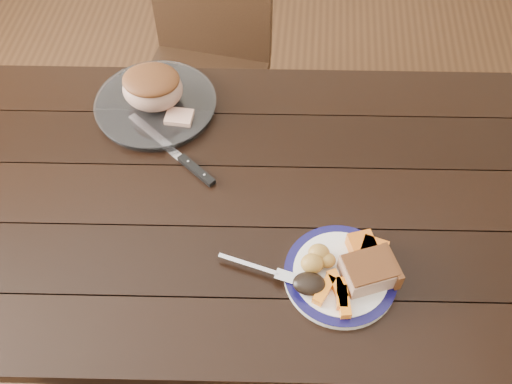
# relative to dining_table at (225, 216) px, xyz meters

# --- Properties ---
(ground) EXTENTS (4.00, 4.00, 0.00)m
(ground) POSITION_rel_dining_table_xyz_m (-0.00, 0.00, -0.66)
(ground) COLOR #472B16
(ground) RESTS_ON ground
(dining_table) EXTENTS (1.66, 1.01, 0.75)m
(dining_table) POSITION_rel_dining_table_xyz_m (0.00, 0.00, 0.00)
(dining_table) COLOR black
(dining_table) RESTS_ON ground
(chair_far) EXTENTS (0.48, 0.49, 0.93)m
(chair_far) POSITION_rel_dining_table_xyz_m (-0.17, 0.74, -0.13)
(chair_far) COLOR black
(chair_far) RESTS_ON ground
(dinner_plate) EXTENTS (0.25, 0.25, 0.02)m
(dinner_plate) POSITION_rel_dining_table_xyz_m (0.28, -0.20, 0.10)
(dinner_plate) COLOR white
(dinner_plate) RESTS_ON dining_table
(plate_rim) EXTENTS (0.25, 0.25, 0.02)m
(plate_rim) POSITION_rel_dining_table_xyz_m (0.28, -0.20, 0.11)
(plate_rim) COLOR #0F0C3F
(plate_rim) RESTS_ON dinner_plate
(serving_platter) EXTENTS (0.32, 0.32, 0.02)m
(serving_platter) POSITION_rel_dining_table_xyz_m (-0.22, 0.28, 0.10)
(serving_platter) COLOR white
(serving_platter) RESTS_ON dining_table
(pork_slice) EXTENTS (0.13, 0.12, 0.05)m
(pork_slice) POSITION_rel_dining_table_xyz_m (0.34, -0.20, 0.14)
(pork_slice) COLOR tan
(pork_slice) RESTS_ON dinner_plate
(roasted_potatoes) EXTENTS (0.08, 0.07, 0.04)m
(roasted_potatoes) POSITION_rel_dining_table_xyz_m (0.23, -0.18, 0.13)
(roasted_potatoes) COLOR gold
(roasted_potatoes) RESTS_ON dinner_plate
(carrot_batons) EXTENTS (0.08, 0.11, 0.02)m
(carrot_batons) POSITION_rel_dining_table_xyz_m (0.27, -0.25, 0.12)
(carrot_batons) COLOR orange
(carrot_batons) RESTS_ON dinner_plate
(pumpkin_wedges) EXTENTS (0.09, 0.07, 0.04)m
(pumpkin_wedges) POSITION_rel_dining_table_xyz_m (0.34, -0.14, 0.13)
(pumpkin_wedges) COLOR orange
(pumpkin_wedges) RESTS_ON dinner_plate
(dark_mushroom) EXTENTS (0.07, 0.05, 0.03)m
(dark_mushroom) POSITION_rel_dining_table_xyz_m (0.21, -0.24, 0.13)
(dark_mushroom) COLOR black
(dark_mushroom) RESTS_ON dinner_plate
(fork) EXTENTS (0.18, 0.06, 0.00)m
(fork) POSITION_rel_dining_table_xyz_m (0.11, -0.20, 0.11)
(fork) COLOR silver
(fork) RESTS_ON dinner_plate
(roast_joint) EXTENTS (0.16, 0.14, 0.10)m
(roast_joint) POSITION_rel_dining_table_xyz_m (-0.22, 0.28, 0.16)
(roast_joint) COLOR #A77A66
(roast_joint) RESTS_ON serving_platter
(cut_slice) EXTENTS (0.07, 0.06, 0.02)m
(cut_slice) POSITION_rel_dining_table_xyz_m (-0.14, 0.22, 0.12)
(cut_slice) COLOR tan
(cut_slice) RESTS_ON serving_platter
(carving_knife) EXTENTS (0.26, 0.22, 0.01)m
(carving_knife) POSITION_rel_dining_table_xyz_m (-0.11, 0.09, 0.10)
(carving_knife) COLOR silver
(carving_knife) RESTS_ON dining_table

